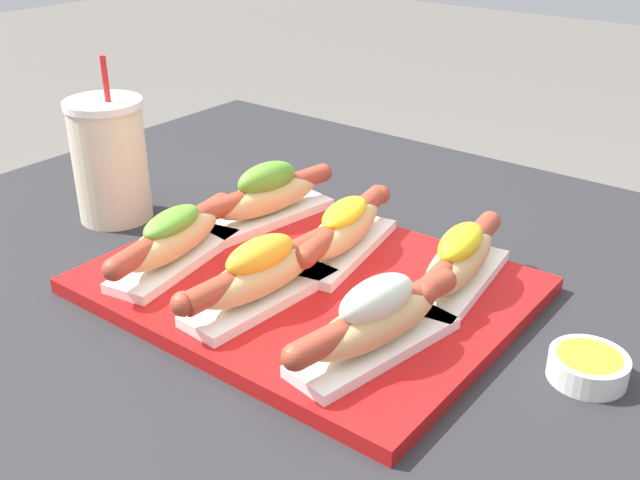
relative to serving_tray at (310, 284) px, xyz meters
name	(u,v)px	position (x,y,z in m)	size (l,w,h in m)	color
serving_tray	(310,284)	(0.00, 0.00, 0.00)	(0.47, 0.37, 0.02)	#B71414
hot_dog_0	(173,239)	(-0.15, -0.07, 0.04)	(0.09, 0.23, 0.07)	white
hot_dog_1	(261,274)	(-0.01, -0.08, 0.04)	(0.07, 0.23, 0.08)	white
hot_dog_2	(376,320)	(0.14, -0.08, 0.04)	(0.09, 0.23, 0.08)	white
hot_dog_3	(267,195)	(-0.14, 0.09, 0.04)	(0.09, 0.23, 0.08)	white
hot_dog_4	(344,229)	(0.00, 0.07, 0.04)	(0.09, 0.23, 0.07)	white
hot_dog_5	(459,260)	(0.15, 0.08, 0.04)	(0.08, 0.23, 0.07)	white
sauce_bowl	(588,366)	(0.32, 0.03, 0.01)	(0.08, 0.08, 0.03)	silver
drink_cup	(110,160)	(-0.34, 0.00, 0.08)	(0.10, 0.10, 0.23)	beige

